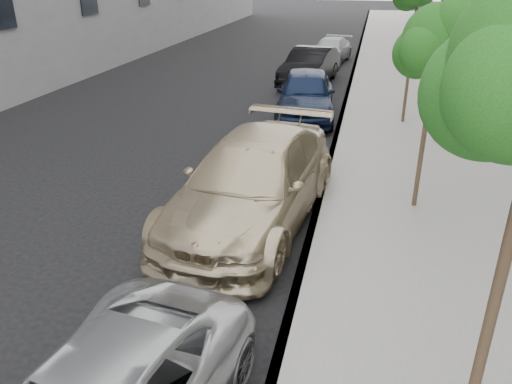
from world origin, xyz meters
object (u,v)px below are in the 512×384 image
(suv, at_px, (253,182))
(tree_mid, at_px, (440,39))
(sedan_black, at_px, (310,66))
(sedan_blue, at_px, (306,94))
(sedan_rear, at_px, (330,50))

(suv, bearing_deg, tree_mid, 26.10)
(suv, height_order, sedan_black, suv)
(suv, relative_size, sedan_blue, 1.25)
(suv, distance_m, sedan_black, 13.38)
(sedan_rear, bearing_deg, tree_mid, -70.72)
(tree_mid, height_order, suv, tree_mid)
(sedan_rear, bearing_deg, sedan_blue, -80.97)
(suv, height_order, sedan_rear, suv)
(sedan_blue, height_order, sedan_rear, sedan_blue)
(sedan_black, relative_size, sedan_rear, 1.09)
(sedan_rear, bearing_deg, sedan_black, -85.66)
(tree_mid, bearing_deg, suv, -160.22)
(sedan_black, bearing_deg, suv, -78.38)
(tree_mid, relative_size, sedan_rear, 0.99)
(sedan_blue, xyz_separation_m, sedan_black, (-0.53, 5.35, -0.04))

